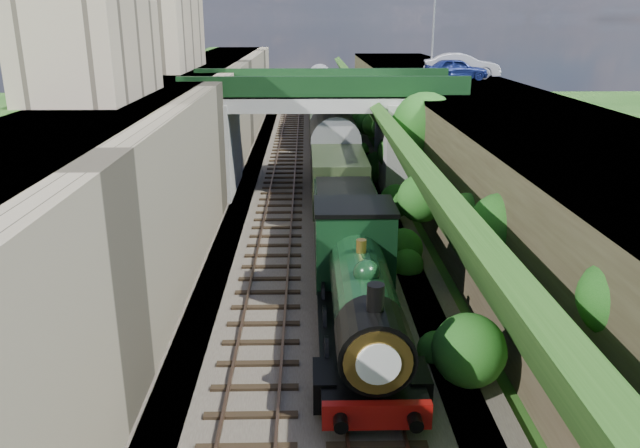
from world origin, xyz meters
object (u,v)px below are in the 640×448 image
(car_silver, at_px, (462,66))
(locomotive, at_px, (361,295))
(road_bridge, at_px, (330,126))
(lamppost, at_px, (434,29))
(car_blue, at_px, (456,69))
(tender, at_px, (346,229))
(tree, at_px, (426,129))

(car_silver, bearing_deg, locomotive, 167.94)
(road_bridge, height_order, lamppost, lamppost)
(lamppost, xyz_separation_m, car_blue, (1.27, -1.96, -2.59))
(car_silver, relative_size, tender, 0.87)
(tree, relative_size, tender, 1.10)
(car_blue, bearing_deg, road_bridge, 118.35)
(car_blue, bearing_deg, car_silver, -33.74)
(car_blue, bearing_deg, locomotive, 155.96)
(car_silver, bearing_deg, lamppost, 76.19)
(road_bridge, relative_size, car_silver, 3.08)
(road_bridge, xyz_separation_m, tree, (4.97, -4.38, 0.57))
(car_silver, height_order, tender, car_silver)
(car_silver, height_order, locomotive, car_silver)
(car_blue, relative_size, car_silver, 0.82)
(car_blue, distance_m, car_silver, 1.40)
(tree, height_order, lamppost, lamppost)
(car_blue, relative_size, tender, 0.71)
(car_blue, relative_size, locomotive, 0.42)
(road_bridge, relative_size, tender, 2.67)
(tree, distance_m, tender, 9.51)
(car_silver, distance_m, tender, 21.94)
(car_blue, xyz_separation_m, locomotive, (-8.51, -25.29, -5.08))
(car_blue, xyz_separation_m, tender, (-8.51, -17.93, -5.35))
(road_bridge, xyz_separation_m, locomotive, (0.26, -19.43, -2.18))
(car_blue, xyz_separation_m, car_silver, (0.66, 1.23, 0.13))
(lamppost, bearing_deg, car_silver, -20.82)
(car_blue, distance_m, locomotive, 27.17)
(locomotive, xyz_separation_m, tender, (-0.00, 7.36, -0.27))
(lamppost, distance_m, car_blue, 3.49)
(road_bridge, height_order, tree, road_bridge)
(road_bridge, bearing_deg, locomotive, -89.25)
(car_silver, relative_size, locomotive, 0.51)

